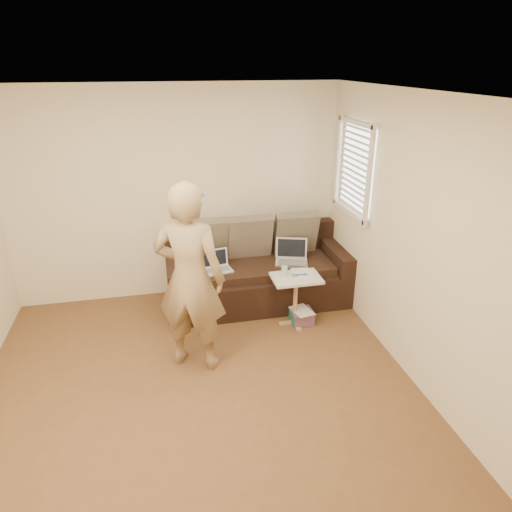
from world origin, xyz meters
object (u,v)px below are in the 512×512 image
object	(u,v)px
sofa	(257,270)
striped_box	(302,317)
person	(190,279)
side_table	(295,300)
laptop_silver	(292,263)
drinking_glass	(284,271)
laptop_white	(218,271)

from	to	relation	value
sofa	striped_box	distance (m)	0.82
sofa	striped_box	world-z (taller)	sofa
person	side_table	distance (m)	1.46
side_table	striped_box	world-z (taller)	side_table
laptop_silver	striped_box	size ratio (longest dim) A/B	1.51
drinking_glass	person	bearing A→B (deg)	-153.04
person	drinking_glass	bearing A→B (deg)	-128.36
side_table	striped_box	xyz separation A→B (m)	(0.08, -0.02, -0.22)
laptop_white	person	bearing A→B (deg)	-122.55
laptop_silver	side_table	world-z (taller)	laptop_silver
sofa	laptop_white	size ratio (longest dim) A/B	6.85
laptop_white	side_table	xyz separation A→B (m)	(0.81, -0.50, -0.22)
sofa	person	world-z (taller)	person
side_table	person	bearing A→B (deg)	-157.37
side_table	drinking_glass	xyz separation A→B (m)	(-0.13, 0.05, 0.36)
sofa	striped_box	xyz separation A→B (m)	(0.38, -0.64, -0.34)
drinking_glass	striped_box	bearing A→B (deg)	-16.81
sofa	person	bearing A→B (deg)	-128.63
person	drinking_glass	distance (m)	1.24
side_table	striped_box	size ratio (longest dim) A/B	2.31
person	striped_box	world-z (taller)	person
side_table	drinking_glass	distance (m)	0.38
laptop_white	person	distance (m)	1.15
laptop_white	person	world-z (taller)	person
laptop_silver	side_table	distance (m)	0.57
sofa	laptop_white	world-z (taller)	sofa
sofa	side_table	distance (m)	0.71
laptop_silver	side_table	bearing A→B (deg)	-83.64
laptop_white	striped_box	size ratio (longest dim) A/B	1.25
laptop_white	side_table	world-z (taller)	laptop_white
striped_box	laptop_white	bearing A→B (deg)	150.02
laptop_white	side_table	bearing A→B (deg)	-42.41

